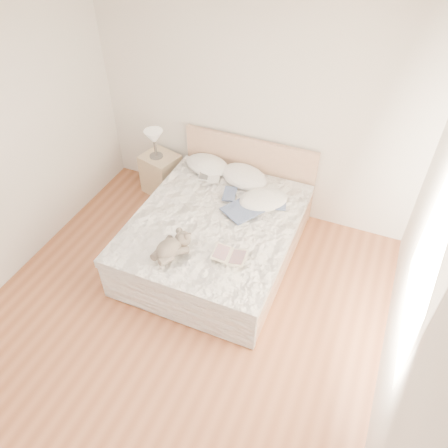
{
  "coord_description": "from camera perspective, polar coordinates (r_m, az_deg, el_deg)",
  "views": [
    {
      "loc": [
        1.48,
        -2.14,
        3.77
      ],
      "look_at": [
        0.14,
        1.05,
        0.62
      ],
      "focal_mm": 35.0,
      "sensor_mm": 36.0,
      "label": 1
    }
  ],
  "objects": [
    {
      "name": "pillow_left",
      "position": [
        5.52,
        -2.19,
        7.73
      ],
      "size": [
        0.66,
        0.53,
        0.17
      ],
      "primitive_type": "ellipsoid",
      "rotation": [
        0.0,
        0.0,
        -0.23
      ],
      "color": "white",
      "rests_on": "bed"
    },
    {
      "name": "window",
      "position": [
        3.4,
        24.69,
        -5.67
      ],
      "size": [
        0.02,
        1.3,
        1.1
      ],
      "primitive_type": "cube",
      "color": "white",
      "rests_on": "wall_right"
    },
    {
      "name": "teddy_bear",
      "position": [
        4.36,
        -7.2,
        -3.87
      ],
      "size": [
        0.37,
        0.45,
        0.2
      ],
      "primitive_type": null,
      "rotation": [
        0.0,
        0.0,
        -0.31
      ],
      "color": "#63574D",
      "rests_on": "bed"
    },
    {
      "name": "blouse",
      "position": [
        4.87,
        2.96,
        2.12
      ],
      "size": [
        0.76,
        0.77,
        0.02
      ],
      "primitive_type": null,
      "rotation": [
        0.0,
        0.0,
        -0.53
      ],
      "color": "#37466A",
      "rests_on": "bed"
    },
    {
      "name": "ceiling",
      "position": [
        2.81,
        -11.58,
        19.16
      ],
      "size": [
        4.0,
        4.5,
        0.0
      ],
      "primitive_type": "cube",
      "color": "white",
      "rests_on": "ground"
    },
    {
      "name": "childrens_book",
      "position": [
        4.33,
        0.72,
        -4.15
      ],
      "size": [
        0.37,
        0.27,
        0.02
      ],
      "primitive_type": "cube",
      "rotation": [
        0.0,
        0.0,
        0.08
      ],
      "color": "beige",
      "rests_on": "bed"
    },
    {
      "name": "pillow_right",
      "position": [
        4.98,
        5.16,
        3.19
      ],
      "size": [
        0.68,
        0.65,
        0.17
      ],
      "primitive_type": "ellipsoid",
      "rotation": [
        0.0,
        0.0,
        0.63
      ],
      "color": "white",
      "rests_on": "bed"
    },
    {
      "name": "bed",
      "position": [
        5.03,
        -0.79,
        -1.24
      ],
      "size": [
        1.72,
        2.14,
        1.0
      ],
      "color": "tan",
      "rests_on": "floor"
    },
    {
      "name": "wall_right",
      "position": [
        3.27,
        24.02,
        -10.55
      ],
      "size": [
        0.02,
        4.5,
        2.7
      ],
      "primitive_type": "cube",
      "color": "beige",
      "rests_on": "ground"
    },
    {
      "name": "nightstand",
      "position": [
        6.04,
        -8.18,
        6.53
      ],
      "size": [
        0.54,
        0.5,
        0.56
      ],
      "primitive_type": "cube",
      "rotation": [
        0.0,
        0.0,
        -0.26
      ],
      "color": "tan",
      "rests_on": "floor"
    },
    {
      "name": "photo_book",
      "position": [
        5.31,
        -1.99,
        6.05
      ],
      "size": [
        0.33,
        0.27,
        0.02
      ],
      "primitive_type": "cube",
      "rotation": [
        0.0,
        0.0,
        0.31
      ],
      "color": "silver",
      "rests_on": "bed"
    },
    {
      "name": "pillow_middle",
      "position": [
        5.32,
        2.64,
        6.2
      ],
      "size": [
        0.74,
        0.64,
        0.19
      ],
      "primitive_type": "ellipsoid",
      "rotation": [
        0.0,
        0.0,
        -0.38
      ],
      "color": "white",
      "rests_on": "bed"
    },
    {
      "name": "table_lamp",
      "position": [
        5.74,
        -9.12,
        10.98
      ],
      "size": [
        0.31,
        0.31,
        0.38
      ],
      "color": "#534D49",
      "rests_on": "nightstand"
    },
    {
      "name": "wall_back",
      "position": [
        5.23,
        3.88,
        14.62
      ],
      "size": [
        4.0,
        0.02,
        2.7
      ],
      "primitive_type": "cube",
      "color": "beige",
      "rests_on": "ground"
    },
    {
      "name": "floor",
      "position": [
        4.58,
        -6.88,
        -13.56
      ],
      "size": [
        4.0,
        4.5,
        0.0
      ],
      "primitive_type": "cube",
      "color": "brown",
      "rests_on": "ground"
    }
  ]
}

